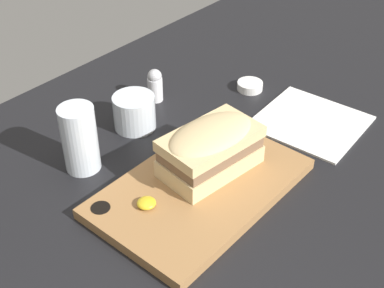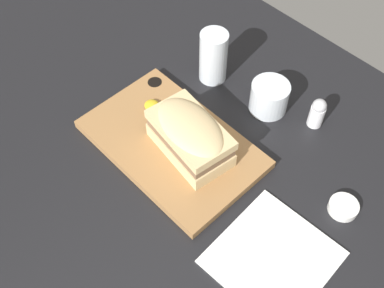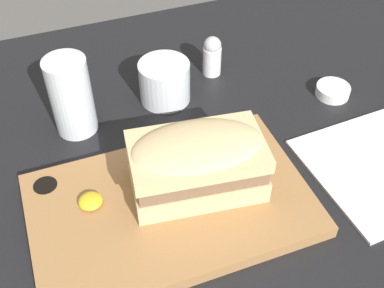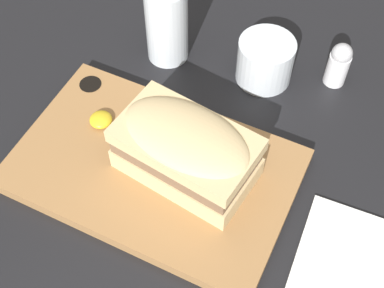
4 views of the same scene
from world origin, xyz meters
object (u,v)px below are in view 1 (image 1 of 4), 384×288
serving_board (199,187)px  napkin (310,122)px  sandwich (211,147)px  water_glass (80,143)px  wine_glass (134,113)px  condiment_dish (250,86)px  salt_shaker (155,85)px

serving_board → napkin: bearing=-7.0°
sandwich → napkin: (25.08, -4.63, -6.15)cm
serving_board → water_glass: water_glass is taller
wine_glass → water_glass: bearing=-172.3°
napkin → water_glass: bearing=148.4°
serving_board → wine_glass: 22.26cm
wine_glass → condiment_dish: size_ratio=1.47×
sandwich → wine_glass: 20.56cm
wine_glass → condiment_dish: wine_glass is taller
sandwich → napkin: 26.23cm
serving_board → salt_shaker: salt_shaker is taller
napkin → serving_board: bearing=173.0°
salt_shaker → wine_glass: bearing=-158.8°
napkin → wine_glass: bearing=132.5°
water_glass → salt_shaker: 24.55cm
sandwich → condiment_dish: sandwich is taller
salt_shaker → water_glass: bearing=-166.8°
salt_shaker → napkin: bearing=-65.0°
wine_glass → napkin: (22.71, -24.80, -2.94)cm
sandwich → salt_shaker: 26.76cm
serving_board → wine_glass: (6.42, 21.20, 2.22)cm
serving_board → condiment_dish: 34.17cm
water_glass → napkin: 43.86cm
water_glass → salt_shaker: (23.84, 5.60, -1.67)cm
serving_board → water_glass: 21.27cm
condiment_dish → salt_shaker: bearing=142.3°
water_glass → napkin: bearing=-31.6°
napkin → condiment_dish: (2.65, 16.17, 0.64)cm
wine_glass → condiment_dish: (25.35, -8.63, -2.31)cm
wine_glass → napkin: wine_glass is taller
serving_board → condiment_dish: bearing=21.6°
napkin → salt_shaker: 31.57cm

